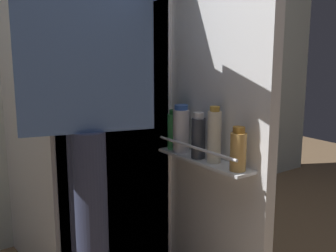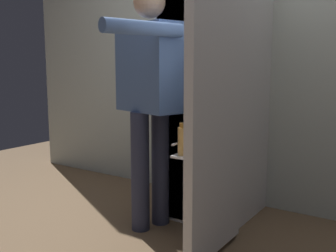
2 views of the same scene
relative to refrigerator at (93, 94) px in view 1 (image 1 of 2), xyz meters
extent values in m
cube|color=beige|center=(-0.02, 0.42, 0.37)|extent=(4.40, 0.10, 2.43)
cube|color=white|center=(-0.02, 0.05, 0.00)|extent=(0.60, 0.64, 1.69)
cube|color=white|center=(-0.02, -0.26, 0.00)|extent=(0.56, 0.01, 1.65)
cube|color=white|center=(-0.02, -0.22, -0.05)|extent=(0.52, 0.09, 0.01)
cube|color=white|center=(0.30, -0.56, 0.00)|extent=(0.05, 0.59, 1.63)
cube|color=white|center=(0.22, -0.56, -0.24)|extent=(0.11, 0.50, 0.01)
cylinder|color=silver|center=(0.17, -0.56, -0.17)|extent=(0.01, 0.48, 0.01)
cylinder|color=tan|center=(0.22, -0.76, -0.16)|extent=(0.06, 0.06, 0.15)
cylinder|color=#996623|center=(0.22, -0.76, -0.07)|extent=(0.05, 0.05, 0.02)
cylinder|color=#EDE5CC|center=(0.22, -0.62, -0.12)|extent=(0.06, 0.06, 0.21)
cylinder|color=#B78933|center=(0.22, -0.62, -0.01)|extent=(0.04, 0.04, 0.02)
cylinder|color=white|center=(0.21, -0.41, -0.14)|extent=(0.07, 0.07, 0.19)
cylinder|color=#335BB2|center=(0.21, -0.41, -0.03)|extent=(0.06, 0.06, 0.02)
cylinder|color=#333842|center=(0.21, -0.54, -0.15)|extent=(0.06, 0.06, 0.17)
cylinder|color=silver|center=(0.21, -0.54, -0.05)|extent=(0.04, 0.04, 0.03)
cylinder|color=green|center=(0.22, -0.35, -0.15)|extent=(0.05, 0.05, 0.16)
cylinder|color=#195B28|center=(0.22, -0.35, -0.06)|extent=(0.04, 0.04, 0.02)
cylinder|color=gold|center=(-0.05, -0.22, 0.00)|extent=(0.08, 0.08, 0.10)
cylinder|color=#2D334C|center=(-0.22, -0.34, -0.45)|extent=(0.12, 0.12, 0.79)
cylinder|color=#2D334C|center=(-0.27, -0.50, -0.45)|extent=(0.12, 0.12, 0.79)
cube|color=#4C6BA3|center=(-0.25, -0.42, 0.22)|extent=(0.51, 0.34, 0.56)
cylinder|color=#4C6BA3|center=(-0.18, -0.20, 0.19)|extent=(0.08, 0.08, 0.52)
camera|label=1|loc=(-0.91, -1.85, 0.26)|focal=45.56mm
camera|label=2|loc=(1.26, -2.47, 0.23)|focal=42.05mm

